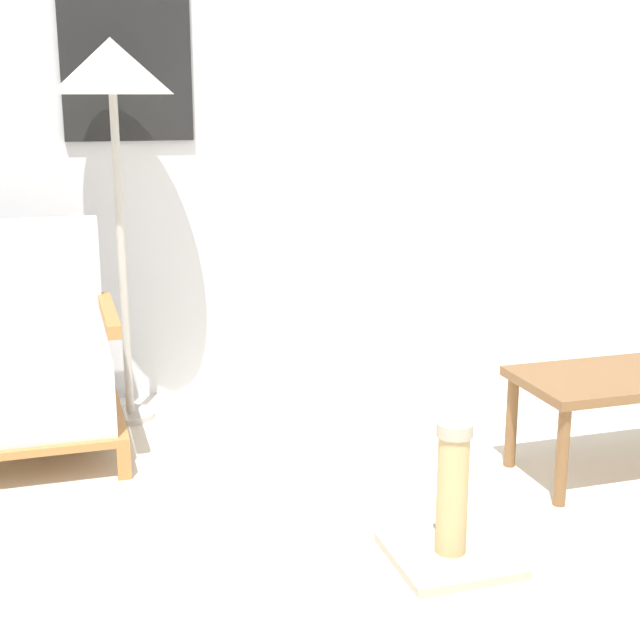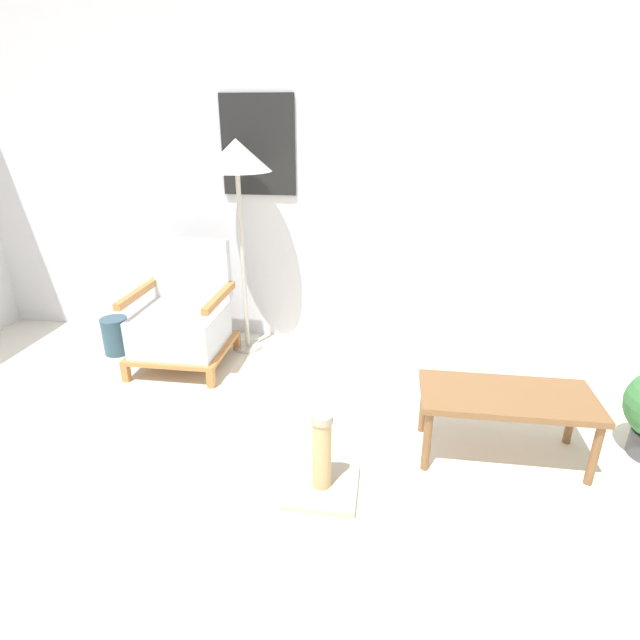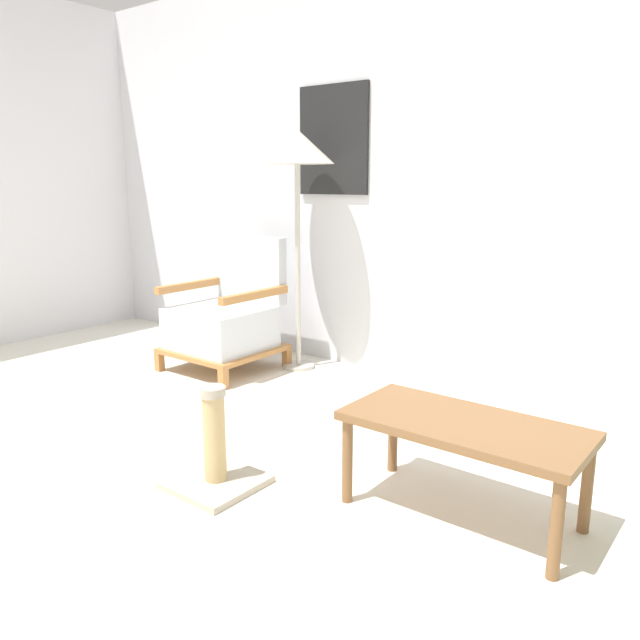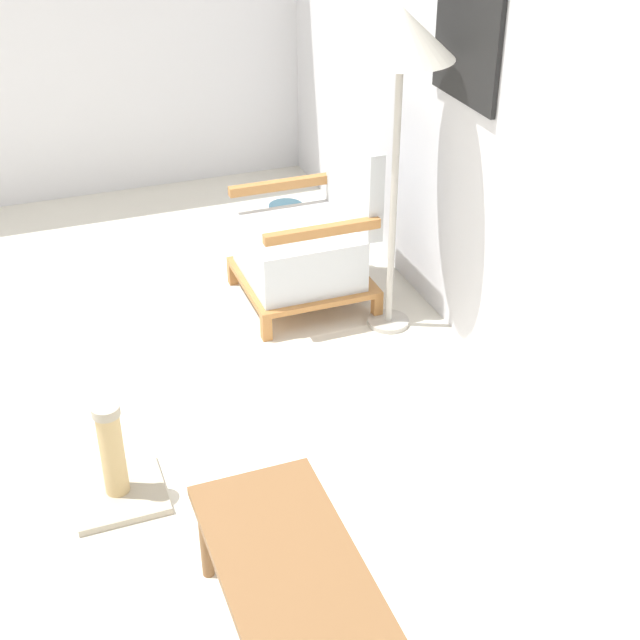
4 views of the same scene
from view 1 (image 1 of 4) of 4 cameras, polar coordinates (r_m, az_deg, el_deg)
The scene contains 5 objects.
wall_back at distance 4.22m, azimuth -4.94°, elevation 13.67°, with size 8.00×0.09×2.70m.
armchair at distance 3.65m, azimuth -18.07°, elevation -3.05°, with size 0.68×0.66×0.90m.
floor_lamp at distance 3.81m, azimuth -13.17°, elevation 14.74°, with size 0.49×0.49×1.61m.
coffee_table at distance 3.51m, azimuth 19.66°, elevation -3.92°, with size 0.91×0.43×0.39m.
scratching_post at distance 2.80m, azimuth 8.39°, elevation -12.63°, with size 0.36×0.36×0.45m.
Camera 1 is at (-0.89, -1.74, 1.38)m, focal length 50.00 mm.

